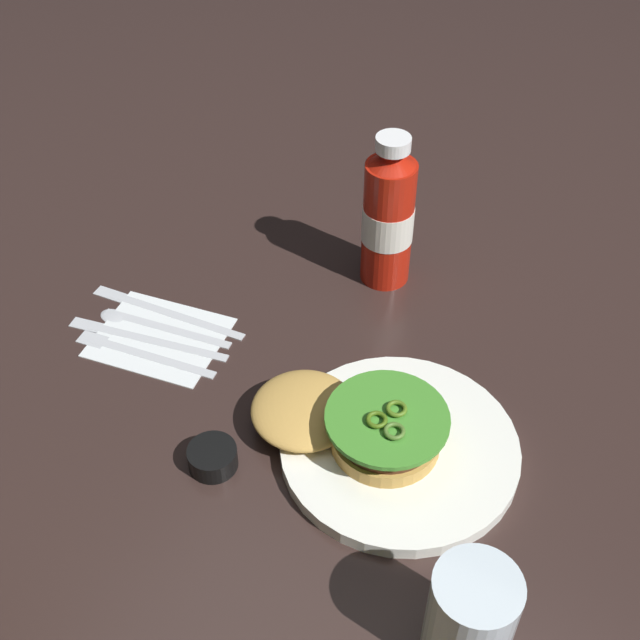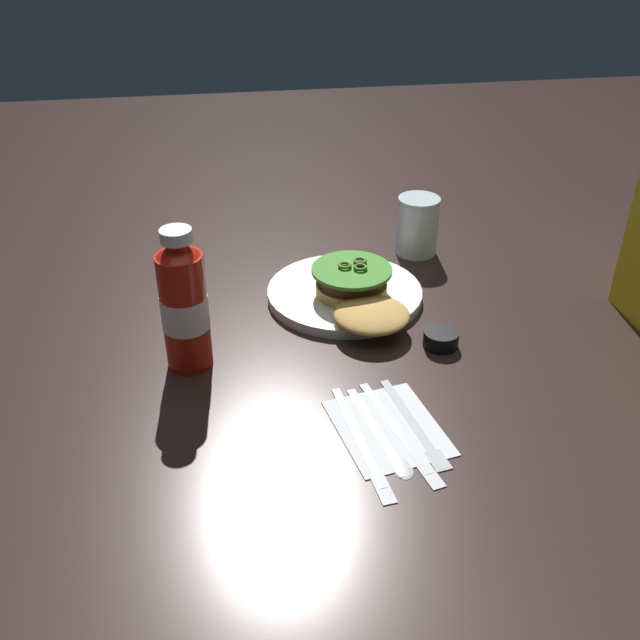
% 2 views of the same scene
% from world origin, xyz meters
% --- Properties ---
extents(ground_plane, '(3.00, 3.00, 0.00)m').
position_xyz_m(ground_plane, '(0.00, 0.00, 0.00)').
color(ground_plane, '#2F201D').
extents(dinner_plate, '(0.26, 0.26, 0.02)m').
position_xyz_m(dinner_plate, '(-0.12, 0.01, 0.01)').
color(dinner_plate, white).
rests_on(dinner_plate, ground_plane).
extents(burger_sandwich, '(0.22, 0.14, 0.05)m').
position_xyz_m(burger_sandwich, '(-0.07, 0.02, 0.04)').
color(burger_sandwich, gold).
rests_on(burger_sandwich, dinner_plate).
extents(ketchup_bottle, '(0.07, 0.07, 0.22)m').
position_xyz_m(ketchup_bottle, '(0.04, -0.25, 0.10)').
color(ketchup_bottle, '#B51B0D').
rests_on(ketchup_bottle, ground_plane).
extents(water_glass, '(0.08, 0.08, 0.11)m').
position_xyz_m(water_glass, '(-0.27, 0.17, 0.05)').
color(water_glass, silver).
rests_on(water_glass, ground_plane).
extents(condiment_cup, '(0.05, 0.05, 0.03)m').
position_xyz_m(condiment_cup, '(0.05, 0.13, 0.01)').
color(condiment_cup, black).
rests_on(condiment_cup, ground_plane).
extents(napkin, '(0.18, 0.15, 0.00)m').
position_xyz_m(napkin, '(0.22, -0.00, 0.00)').
color(napkin, white).
rests_on(napkin, ground_plane).
extents(butter_knife, '(0.22, 0.04, 0.00)m').
position_xyz_m(butter_knife, '(0.26, -0.04, 0.00)').
color(butter_knife, silver).
rests_on(butter_knife, napkin).
extents(spoon_utensil, '(0.18, 0.05, 0.00)m').
position_xyz_m(spoon_utensil, '(0.25, -0.01, 0.00)').
color(spoon_utensil, silver).
rests_on(spoon_utensil, napkin).
extents(steak_knife, '(0.21, 0.06, 0.00)m').
position_xyz_m(steak_knife, '(0.25, 0.01, 0.00)').
color(steak_knife, silver).
rests_on(steak_knife, napkin).
extents(fork_utensil, '(0.19, 0.05, 0.00)m').
position_xyz_m(fork_utensil, '(0.24, 0.04, 0.00)').
color(fork_utensil, silver).
rests_on(fork_utensil, napkin).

